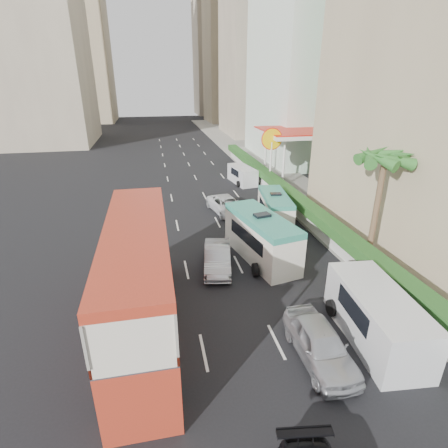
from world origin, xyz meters
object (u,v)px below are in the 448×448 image
object	(u,v)px
car_silver_lane_a	(217,268)
minibus_near	(261,237)
panel_van_far	(242,175)
minibus_far	(275,210)
shell_station	(291,155)
palm_tree	(376,209)
car_silver_lane_b	(318,358)
van_asset	(227,213)
panel_van_near	(376,316)
double_decker_bus	(140,281)

from	to	relation	value
car_silver_lane_a	minibus_near	distance (m)	3.36
panel_van_far	car_silver_lane_a	bearing A→B (deg)	-117.69
minibus_far	shell_station	xyz separation A→B (m)	(6.08, 12.22, 1.55)
car_silver_lane_a	shell_station	world-z (taller)	shell_station
minibus_near	palm_tree	xyz separation A→B (m)	(6.60, -1.59, 1.96)
car_silver_lane_a	palm_tree	bearing A→B (deg)	5.21
car_silver_lane_b	shell_station	world-z (taller)	shell_station
panel_van_far	palm_tree	distance (m)	19.18
palm_tree	shell_station	distance (m)	19.14
shell_station	van_asset	bearing A→B (deg)	-135.69
palm_tree	car_silver_lane_a	bearing A→B (deg)	175.22
panel_van_near	palm_tree	xyz separation A→B (m)	(3.95, 6.58, 2.25)
van_asset	panel_van_far	xyz separation A→B (m)	(3.59, 8.71, 0.89)
van_asset	panel_van_far	bearing A→B (deg)	56.86
van_asset	shell_station	world-z (taller)	shell_station
minibus_far	shell_station	distance (m)	13.74
car_silver_lane_b	minibus_far	xyz separation A→B (m)	(2.97, 14.05, 1.20)
minibus_near	palm_tree	world-z (taller)	palm_tree
panel_van_far	shell_station	distance (m)	5.94
car_silver_lane_a	minibus_far	world-z (taller)	minibus_far
panel_van_near	panel_van_far	bearing A→B (deg)	94.14
minibus_near	minibus_far	size ratio (longest dim) A/B	1.18
van_asset	panel_van_far	world-z (taller)	panel_van_far
car_silver_lane_a	minibus_far	bearing A→B (deg)	56.55
car_silver_lane_a	van_asset	world-z (taller)	car_silver_lane_a
minibus_far	palm_tree	bearing A→B (deg)	-52.54
car_silver_lane_a	panel_van_near	size ratio (longest dim) A/B	0.77
minibus_near	palm_tree	distance (m)	7.07
car_silver_lane_a	double_decker_bus	bearing A→B (deg)	-121.60
car_silver_lane_b	minibus_near	xyz separation A→B (m)	(0.25, 8.87, 1.42)
double_decker_bus	minibus_near	distance (m)	9.18
van_asset	minibus_far	size ratio (longest dim) A/B	0.89
van_asset	minibus_near	world-z (taller)	minibus_near
car_silver_lane_b	palm_tree	size ratio (longest dim) A/B	0.70
minibus_near	car_silver_lane_a	bearing A→B (deg)	-176.50
double_decker_bus	van_asset	bearing A→B (deg)	64.16
panel_van_near	shell_station	world-z (taller)	shell_station
car_silver_lane_a	panel_van_far	distance (m)	18.95
minibus_far	panel_van_near	size ratio (longest dim) A/B	0.96
panel_van_far	panel_van_near	bearing A→B (deg)	-100.03
car_silver_lane_a	minibus_far	distance (m)	8.32
car_silver_lane_a	minibus_far	xyz separation A→B (m)	(5.66, 5.98, 1.20)
car_silver_lane_a	panel_van_far	size ratio (longest dim) A/B	0.97
car_silver_lane_a	van_asset	distance (m)	9.54
double_decker_bus	van_asset	xyz separation A→B (m)	(6.78, 14.00, -2.53)
double_decker_bus	panel_van_far	xyz separation A→B (m)	(10.37, 22.71, -1.64)
car_silver_lane_b	van_asset	xyz separation A→B (m)	(-0.17, 17.28, 0.00)
panel_van_near	minibus_near	bearing A→B (deg)	113.28
double_decker_bus	car_silver_lane_b	xyz separation A→B (m)	(6.95, -3.28, -2.53)
van_asset	minibus_near	xyz separation A→B (m)	(0.42, -8.41, 1.42)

